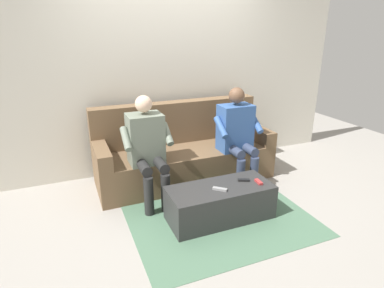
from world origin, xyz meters
TOP-DOWN VIEW (x-y plane):
  - ground_plane at (0.00, 0.60)m, footprint 8.00×8.00m
  - back_wall at (0.00, -0.63)m, footprint 4.97×0.06m
  - couch at (0.00, -0.16)m, footprint 2.16×0.77m
  - coffee_table at (0.00, 0.87)m, footprint 1.04×0.45m
  - person_left_seated at (-0.55, 0.22)m, footprint 0.54×0.50m
  - person_right_seated at (0.55, 0.20)m, footprint 0.52×0.59m
  - remote_gray at (0.04, 0.93)m, footprint 0.13×0.12m
  - remote_black at (-0.28, 0.85)m, footprint 0.12×0.09m
  - remote_red at (-0.39, 0.94)m, footprint 0.05×0.11m
  - floor_rug at (0.00, 0.77)m, footprint 1.78×1.63m

SIDE VIEW (x-z plane):
  - ground_plane at x=0.00m, z-range 0.00..0.00m
  - floor_rug at x=0.00m, z-range 0.00..0.01m
  - coffee_table at x=0.00m, z-range 0.00..0.35m
  - couch at x=0.00m, z-range -0.15..0.80m
  - remote_black at x=-0.28m, z-range 0.35..0.37m
  - remote_gray at x=0.04m, z-range 0.35..0.37m
  - remote_red at x=-0.39m, z-range 0.35..0.37m
  - person_right_seated at x=0.55m, z-range 0.07..1.23m
  - person_left_seated at x=-0.55m, z-range 0.07..1.24m
  - back_wall at x=0.00m, z-range 0.00..2.55m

